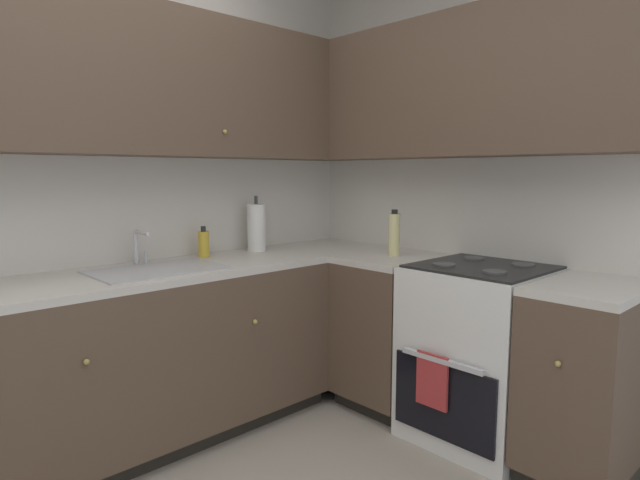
% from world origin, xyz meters
% --- Properties ---
extents(wall_back, '(4.02, 0.05, 2.67)m').
position_xyz_m(wall_back, '(0.00, 1.45, 1.34)').
color(wall_back, silver).
rests_on(wall_back, ground_plane).
extents(wall_right, '(0.05, 2.96, 2.67)m').
position_xyz_m(wall_right, '(1.98, 0.00, 1.34)').
color(wall_right, silver).
rests_on(wall_right, ground_plane).
extents(lower_cabinets_back, '(1.87, 0.62, 0.85)m').
position_xyz_m(lower_cabinets_back, '(0.42, 1.13, 0.43)').
color(lower_cabinets_back, brown).
rests_on(lower_cabinets_back, ground_plane).
extents(countertop_back, '(3.08, 0.60, 0.03)m').
position_xyz_m(countertop_back, '(0.42, 1.13, 0.87)').
color(countertop_back, beige).
rests_on(countertop_back, lower_cabinets_back).
extents(lower_cabinets_right, '(0.62, 1.51, 0.85)m').
position_xyz_m(lower_cabinets_right, '(1.66, 0.10, 0.43)').
color(lower_cabinets_right, brown).
rests_on(lower_cabinets_right, ground_plane).
extents(countertop_right, '(0.60, 1.51, 0.03)m').
position_xyz_m(countertop_right, '(1.66, 0.10, 0.87)').
color(countertop_right, beige).
rests_on(countertop_right, lower_cabinets_right).
extents(oven_range, '(0.68, 0.62, 1.03)m').
position_xyz_m(oven_range, '(1.68, 0.05, 0.45)').
color(oven_range, white).
rests_on(oven_range, ground_plane).
extents(upper_cabinets_back, '(2.76, 0.34, 0.73)m').
position_xyz_m(upper_cabinets_back, '(0.26, 1.27, 1.80)').
color(upper_cabinets_back, brown).
extents(upper_cabinets_right, '(0.32, 2.06, 0.73)m').
position_xyz_m(upper_cabinets_right, '(1.80, 0.40, 1.80)').
color(upper_cabinets_right, brown).
extents(sink, '(0.61, 0.40, 0.10)m').
position_xyz_m(sink, '(0.46, 1.10, 0.84)').
color(sink, '#B7B7BC').
rests_on(sink, countertop_back).
extents(faucet, '(0.07, 0.16, 0.18)m').
position_xyz_m(faucet, '(0.47, 1.30, 0.99)').
color(faucet, silver).
rests_on(faucet, countertop_back).
extents(soap_bottle, '(0.06, 0.06, 0.17)m').
position_xyz_m(soap_bottle, '(0.85, 1.31, 0.96)').
color(soap_bottle, gold).
rests_on(soap_bottle, countertop_back).
extents(paper_towel_roll, '(0.11, 0.11, 0.34)m').
position_xyz_m(paper_towel_roll, '(1.20, 1.29, 1.03)').
color(paper_towel_roll, white).
rests_on(paper_towel_roll, countertop_back).
extents(oil_bottle, '(0.06, 0.06, 0.26)m').
position_xyz_m(oil_bottle, '(1.66, 0.60, 1.01)').
color(oil_bottle, beige).
rests_on(oil_bottle, countertop_right).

